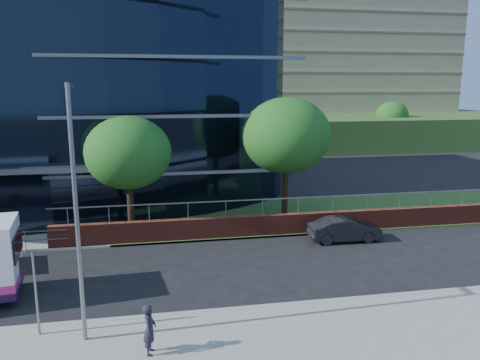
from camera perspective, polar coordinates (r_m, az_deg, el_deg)
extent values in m
cube|color=#2D511E|center=(32.56, 18.60, -3.41)|extent=(36.00, 8.00, 0.12)
cube|color=maroon|center=(27.45, 15.07, -4.75)|extent=(34.00, 0.40, 1.20)
cube|color=slate|center=(27.08, 15.23, -1.74)|extent=(34.00, 0.06, 0.06)
cube|color=#2D511E|center=(76.42, 7.58, 6.76)|extent=(60.00, 42.00, 4.00)
cube|color=tan|center=(78.59, 7.40, 17.85)|extent=(50.00, 12.00, 26.00)
cylinder|color=slate|center=(16.63, -23.61, -12.61)|extent=(0.08, 0.08, 2.80)
cube|color=black|center=(16.30, -23.86, -9.52)|extent=(0.85, 0.06, 0.60)
cylinder|color=black|center=(26.27, -13.18, -3.25)|extent=(0.36, 0.36, 3.08)
ellipsoid|color=#184C15|center=(25.69, -13.48, 3.26)|extent=(4.62, 4.62, 3.93)
cylinder|color=black|center=(28.21, 5.47, -1.53)|extent=(0.36, 0.36, 3.52)
ellipsoid|color=#184C15|center=(27.64, 5.60, 5.43)|extent=(5.28, 5.28, 4.49)
cylinder|color=black|center=(58.90, 4.95, 5.01)|extent=(0.36, 0.36, 3.08)
ellipsoid|color=#184C15|center=(58.65, 5.00, 7.93)|extent=(4.62, 4.62, 3.93)
cylinder|color=black|center=(66.76, 17.89, 5.16)|extent=(0.36, 0.36, 2.86)
ellipsoid|color=#184C15|center=(66.54, 18.04, 7.55)|extent=(4.29, 4.29, 3.65)
cylinder|color=slate|center=(14.92, -19.28, -4.39)|extent=(0.14, 0.14, 8.00)
cube|color=slate|center=(14.75, -20.08, 10.74)|extent=(0.15, 0.70, 0.12)
imported|color=black|center=(25.36, 12.65, -5.89)|extent=(3.86, 1.44, 1.26)
imported|color=black|center=(14.86, -10.96, -17.44)|extent=(0.46, 0.62, 1.56)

